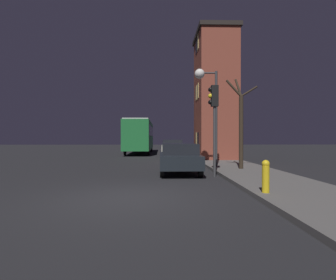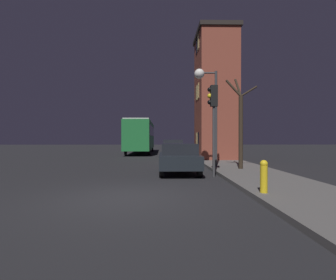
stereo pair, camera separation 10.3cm
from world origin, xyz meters
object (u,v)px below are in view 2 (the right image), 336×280
(traffic_light, at_px, (213,111))
(car_near_lane, at_px, (179,158))
(fire_hydrant, at_px, (264,176))
(bare_tree, at_px, (240,125))
(bus, at_px, (141,134))
(streetlamp, at_px, (206,91))
(car_mid_lane, at_px, (172,149))

(traffic_light, bearing_deg, car_near_lane, 142.49)
(fire_hydrant, bearing_deg, traffic_light, 99.19)
(bare_tree, xyz_separation_m, bus, (-6.30, 16.15, -0.24))
(traffic_light, distance_m, fire_hydrant, 4.60)
(bare_tree, xyz_separation_m, fire_hydrant, (-1.04, -5.71, -1.70))
(traffic_light, relative_size, car_near_lane, 1.03)
(bus, xyz_separation_m, car_near_lane, (3.21, -16.79, -1.34))
(streetlamp, relative_size, car_near_lane, 1.38)
(car_near_lane, height_order, fire_hydrant, car_near_lane)
(car_near_lane, bearing_deg, bus, 100.82)
(fire_hydrant, bearing_deg, car_mid_lane, 97.68)
(traffic_light, bearing_deg, fire_hydrant, -80.81)
(car_mid_lane, height_order, fire_hydrant, car_mid_lane)
(car_near_lane, bearing_deg, streetlamp, 49.53)
(streetlamp, relative_size, fire_hydrant, 5.80)
(bare_tree, relative_size, fire_hydrant, 5.04)
(bus, height_order, fire_hydrant, bus)
(car_near_lane, height_order, car_mid_lane, car_mid_lane)
(bare_tree, distance_m, fire_hydrant, 6.05)
(car_mid_lane, bearing_deg, streetlamp, -79.13)
(streetlamp, height_order, car_mid_lane, streetlamp)
(bare_tree, height_order, car_near_lane, bare_tree)
(traffic_light, xyz_separation_m, car_near_lane, (-1.40, 1.08, -2.07))
(bus, relative_size, fire_hydrant, 12.64)
(traffic_light, height_order, car_mid_lane, traffic_light)
(fire_hydrant, bearing_deg, bare_tree, 79.67)
(car_near_lane, relative_size, fire_hydrant, 4.20)
(car_near_lane, relative_size, car_mid_lane, 0.86)
(streetlamp, distance_m, fire_hydrant, 7.80)
(streetlamp, bearing_deg, bus, 107.73)
(bare_tree, height_order, car_mid_lane, bare_tree)
(streetlamp, bearing_deg, traffic_light, -93.25)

